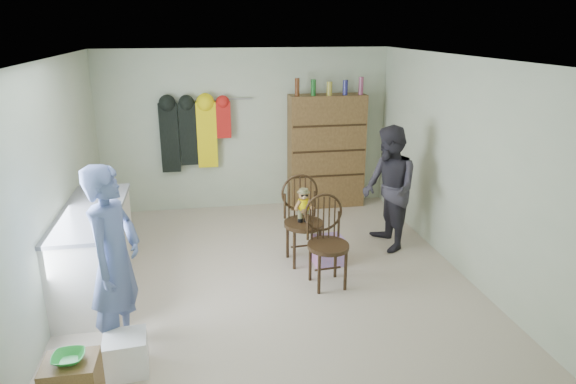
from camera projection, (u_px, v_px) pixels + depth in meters
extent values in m
plane|color=beige|center=(270.00, 274.00, 6.11)|extent=(5.00, 5.00, 0.00)
plane|color=beige|center=(246.00, 130.00, 8.06)|extent=(4.50, 0.00, 4.50)
plane|color=beige|center=(56.00, 184.00, 5.34)|extent=(0.00, 5.00, 5.00)
plane|color=beige|center=(456.00, 164.00, 6.10)|extent=(0.00, 5.00, 5.00)
plane|color=white|center=(268.00, 58.00, 5.33)|extent=(5.00, 5.00, 0.00)
cube|color=silver|center=(95.00, 252.00, 5.64)|extent=(0.60, 1.80, 0.90)
cube|color=slate|center=(90.00, 212.00, 5.49)|extent=(0.64, 1.86, 0.04)
cylinder|color=#99999E|center=(118.00, 260.00, 5.24)|extent=(0.02, 0.02, 0.14)
cylinder|color=#99999E|center=(128.00, 227.00, 6.08)|extent=(0.02, 0.02, 0.14)
imported|color=green|center=(68.00, 358.00, 3.65)|extent=(0.23, 0.23, 0.06)
cube|color=white|center=(126.00, 354.00, 4.35)|extent=(0.38, 0.36, 0.34)
cylinder|color=black|center=(304.00, 224.00, 6.27)|extent=(0.52, 0.52, 0.05)
cylinder|color=black|center=(294.00, 251.00, 6.17)|extent=(0.04, 0.04, 0.48)
cylinder|color=black|center=(320.00, 248.00, 6.24)|extent=(0.04, 0.04, 0.48)
cylinder|color=black|center=(287.00, 240.00, 6.47)|extent=(0.04, 0.04, 0.48)
cylinder|color=black|center=(312.00, 237.00, 6.55)|extent=(0.04, 0.04, 0.48)
torus|color=black|center=(300.00, 192.00, 6.34)|extent=(0.47, 0.06, 0.47)
cylinder|color=black|center=(285.00, 206.00, 6.33)|extent=(0.03, 0.03, 0.32)
cylinder|color=black|center=(315.00, 204.00, 6.43)|extent=(0.03, 0.03, 0.32)
cylinder|color=yellow|center=(304.00, 204.00, 6.21)|extent=(0.13, 0.13, 0.13)
cylinder|color=#475128|center=(303.00, 214.00, 6.25)|extent=(0.08, 0.08, 0.19)
sphere|color=#9E7042|center=(304.00, 195.00, 6.18)|extent=(0.12, 0.12, 0.12)
cylinder|color=#475128|center=(304.00, 191.00, 6.16)|extent=(0.10, 0.10, 0.04)
cube|color=black|center=(305.00, 196.00, 6.12)|extent=(0.09, 0.01, 0.02)
cylinder|color=black|center=(328.00, 246.00, 5.70)|extent=(0.50, 0.50, 0.05)
cylinder|color=black|center=(319.00, 274.00, 5.60)|extent=(0.04, 0.04, 0.46)
cylinder|color=black|center=(345.00, 271.00, 5.68)|extent=(0.04, 0.04, 0.46)
cylinder|color=black|center=(310.00, 262.00, 5.89)|extent=(0.04, 0.04, 0.46)
cylinder|color=black|center=(335.00, 259.00, 5.97)|extent=(0.04, 0.04, 0.46)
torus|color=black|center=(323.00, 212.00, 5.77)|extent=(0.45, 0.07, 0.45)
cylinder|color=black|center=(308.00, 227.00, 5.76)|extent=(0.03, 0.03, 0.31)
cylinder|color=black|center=(339.00, 224.00, 5.85)|extent=(0.03, 0.03, 0.31)
cube|color=pink|center=(328.00, 250.00, 6.32)|extent=(0.36, 0.29, 0.36)
imported|color=#516295|center=(115.00, 262.00, 4.43)|extent=(0.61, 0.74, 1.75)
imported|color=#2D2B33|center=(389.00, 189.00, 6.60)|extent=(0.64, 0.81, 1.63)
cube|color=brown|center=(326.00, 151.00, 8.19)|extent=(1.20, 0.38, 1.80)
cube|color=black|center=(329.00, 176.00, 8.12)|extent=(1.16, 0.02, 0.03)
cube|color=black|center=(329.00, 151.00, 8.00)|extent=(1.16, 0.02, 0.03)
cube|color=black|center=(330.00, 126.00, 7.87)|extent=(1.16, 0.02, 0.03)
cylinder|color=#592D14|center=(297.00, 87.00, 7.69)|extent=(0.07, 0.07, 0.27)
cylinder|color=#19591E|center=(313.00, 88.00, 7.74)|extent=(0.08, 0.08, 0.25)
cylinder|color=#A59933|center=(329.00, 89.00, 7.79)|extent=(0.08, 0.08, 0.21)
cylinder|color=navy|center=(345.00, 88.00, 7.83)|extent=(0.08, 0.08, 0.23)
cylinder|color=#8C3F59|center=(361.00, 86.00, 7.86)|extent=(0.07, 0.07, 0.27)
cylinder|color=#99999E|center=(220.00, 99.00, 7.78)|extent=(1.00, 0.02, 0.02)
cube|color=black|center=(170.00, 138.00, 7.76)|extent=(0.28, 0.10, 1.05)
cube|color=black|center=(188.00, 134.00, 7.80)|extent=(0.26, 0.10, 0.95)
cube|color=yellow|center=(207.00, 135.00, 7.85)|extent=(0.30, 0.10, 1.00)
cube|color=red|center=(223.00, 120.00, 7.83)|extent=(0.22, 0.10, 0.55)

